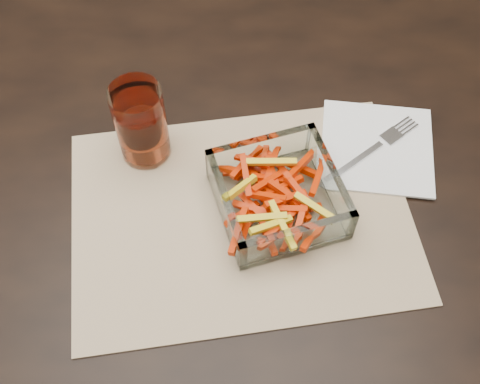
% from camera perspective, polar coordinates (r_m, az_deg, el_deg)
% --- Properties ---
extents(dining_table, '(1.60, 0.90, 0.75)m').
position_cam_1_polar(dining_table, '(0.94, -4.37, 0.47)').
color(dining_table, black).
rests_on(dining_table, ground).
extents(placemat, '(0.48, 0.38, 0.00)m').
position_cam_1_polar(placemat, '(0.81, 0.13, -2.11)').
color(placemat, tan).
rests_on(placemat, dining_table).
extents(glass_bowl, '(0.19, 0.19, 0.06)m').
position_cam_1_polar(glass_bowl, '(0.79, 3.61, -0.43)').
color(glass_bowl, white).
rests_on(glass_bowl, placemat).
extents(tumbler, '(0.07, 0.07, 0.12)m').
position_cam_1_polar(tumbler, '(0.83, -9.34, 6.26)').
color(tumbler, white).
rests_on(tumbler, placemat).
extents(napkin, '(0.18, 0.18, 0.00)m').
position_cam_1_polar(napkin, '(0.89, 12.86, 4.15)').
color(napkin, white).
rests_on(napkin, placemat).
extents(fork, '(0.14, 0.11, 0.00)m').
position_cam_1_polar(fork, '(0.88, 12.80, 4.21)').
color(fork, silver).
rests_on(fork, napkin).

